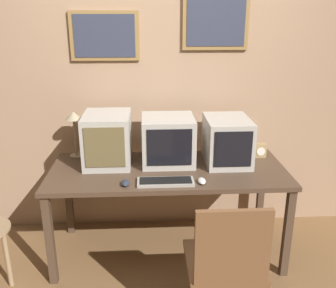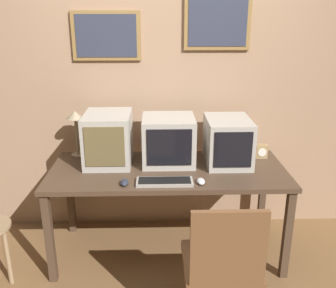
{
  "view_description": "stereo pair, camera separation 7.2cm",
  "coord_description": "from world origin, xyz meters",
  "px_view_note": "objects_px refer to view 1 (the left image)",
  "views": [
    {
      "loc": [
        -0.15,
        -2.05,
        1.91
      ],
      "look_at": [
        0.0,
        0.66,
        0.96
      ],
      "focal_mm": 40.0,
      "sensor_mm": 36.0,
      "label": 1
    },
    {
      "loc": [
        -0.07,
        -2.05,
        1.91
      ],
      "look_at": [
        0.0,
        0.66,
        0.96
      ],
      "focal_mm": 40.0,
      "sensor_mm": 36.0,
      "label": 2
    }
  ],
  "objects_px": {
    "mouse_near_keyboard": "(202,181)",
    "desk_clock": "(260,150)",
    "desk_lamp": "(74,122)",
    "office_chair": "(225,274)",
    "monitor_left": "(108,139)",
    "keyboard_main": "(166,182)",
    "monitor_center": "(168,140)",
    "mouse_far_corner": "(125,183)",
    "monitor_right": "(227,140)"
  },
  "relations": [
    {
      "from": "mouse_near_keyboard",
      "to": "desk_clock",
      "type": "distance_m",
      "value": 0.74
    },
    {
      "from": "desk_clock",
      "to": "desk_lamp",
      "type": "distance_m",
      "value": 1.57
    },
    {
      "from": "office_chair",
      "to": "monitor_left",
      "type": "bearing_deg",
      "value": 129.09
    },
    {
      "from": "mouse_near_keyboard",
      "to": "desk_clock",
      "type": "height_order",
      "value": "desk_clock"
    },
    {
      "from": "keyboard_main",
      "to": "mouse_near_keyboard",
      "type": "xyz_separation_m",
      "value": [
        0.26,
        -0.01,
        0.0
      ]
    },
    {
      "from": "keyboard_main",
      "to": "desk_lamp",
      "type": "relative_size",
      "value": 1.03
    },
    {
      "from": "monitor_center",
      "to": "mouse_near_keyboard",
      "type": "distance_m",
      "value": 0.51
    },
    {
      "from": "keyboard_main",
      "to": "mouse_far_corner",
      "type": "height_order",
      "value": "mouse_far_corner"
    },
    {
      "from": "mouse_far_corner",
      "to": "desk_clock",
      "type": "bearing_deg",
      "value": 24.03
    },
    {
      "from": "keyboard_main",
      "to": "mouse_near_keyboard",
      "type": "relative_size",
      "value": 3.87
    },
    {
      "from": "mouse_far_corner",
      "to": "desk_clock",
      "type": "height_order",
      "value": "desk_clock"
    },
    {
      "from": "desk_clock",
      "to": "office_chair",
      "type": "relative_size",
      "value": 0.13
    },
    {
      "from": "desk_clock",
      "to": "desk_lamp",
      "type": "bearing_deg",
      "value": 176.63
    },
    {
      "from": "monitor_left",
      "to": "monitor_right",
      "type": "height_order",
      "value": "monitor_left"
    },
    {
      "from": "monitor_center",
      "to": "desk_lamp",
      "type": "height_order",
      "value": "desk_lamp"
    },
    {
      "from": "mouse_near_keyboard",
      "to": "office_chair",
      "type": "relative_size",
      "value": 0.11
    },
    {
      "from": "monitor_left",
      "to": "keyboard_main",
      "type": "height_order",
      "value": "monitor_left"
    },
    {
      "from": "keyboard_main",
      "to": "desk_clock",
      "type": "height_order",
      "value": "desk_clock"
    },
    {
      "from": "mouse_far_corner",
      "to": "desk_lamp",
      "type": "relative_size",
      "value": 0.27
    },
    {
      "from": "mouse_near_keyboard",
      "to": "office_chair",
      "type": "distance_m",
      "value": 0.67
    },
    {
      "from": "monitor_center",
      "to": "mouse_near_keyboard",
      "type": "bearing_deg",
      "value": -62.71
    },
    {
      "from": "monitor_center",
      "to": "monitor_right",
      "type": "height_order",
      "value": "monitor_center"
    },
    {
      "from": "monitor_center",
      "to": "desk_lamp",
      "type": "bearing_deg",
      "value": 168.66
    },
    {
      "from": "keyboard_main",
      "to": "desk_clock",
      "type": "relative_size",
      "value": 3.41
    },
    {
      "from": "monitor_right",
      "to": "office_chair",
      "type": "distance_m",
      "value": 1.1
    },
    {
      "from": "mouse_near_keyboard",
      "to": "desk_clock",
      "type": "xyz_separation_m",
      "value": [
        0.56,
        0.49,
        0.04
      ]
    },
    {
      "from": "keyboard_main",
      "to": "office_chair",
      "type": "distance_m",
      "value": 0.75
    },
    {
      "from": "mouse_far_corner",
      "to": "desk_lamp",
      "type": "xyz_separation_m",
      "value": [
        -0.44,
        0.58,
        0.29
      ]
    },
    {
      "from": "keyboard_main",
      "to": "desk_lamp",
      "type": "bearing_deg",
      "value": 141.9
    },
    {
      "from": "desk_lamp",
      "to": "keyboard_main",
      "type": "bearing_deg",
      "value": -38.1
    },
    {
      "from": "mouse_far_corner",
      "to": "office_chair",
      "type": "height_order",
      "value": "office_chair"
    },
    {
      "from": "monitor_left",
      "to": "mouse_near_keyboard",
      "type": "height_order",
      "value": "monitor_left"
    },
    {
      "from": "monitor_center",
      "to": "office_chair",
      "type": "bearing_deg",
      "value": -72.74
    },
    {
      "from": "monitor_center",
      "to": "mouse_far_corner",
      "type": "xyz_separation_m",
      "value": [
        -0.33,
        -0.43,
        -0.17
      ]
    },
    {
      "from": "desk_clock",
      "to": "keyboard_main",
      "type": "bearing_deg",
      "value": -149.65
    },
    {
      "from": "monitor_center",
      "to": "keyboard_main",
      "type": "height_order",
      "value": "monitor_center"
    },
    {
      "from": "monitor_center",
      "to": "monitor_right",
      "type": "xyz_separation_m",
      "value": [
        0.47,
        -0.02,
        -0.01
      ]
    },
    {
      "from": "keyboard_main",
      "to": "office_chair",
      "type": "relative_size",
      "value": 0.44
    },
    {
      "from": "monitor_center",
      "to": "keyboard_main",
      "type": "bearing_deg",
      "value": -95.44
    },
    {
      "from": "keyboard_main",
      "to": "desk_clock",
      "type": "xyz_separation_m",
      "value": [
        0.82,
        0.48,
        0.05
      ]
    },
    {
      "from": "keyboard_main",
      "to": "office_chair",
      "type": "height_order",
      "value": "office_chair"
    },
    {
      "from": "mouse_near_keyboard",
      "to": "monitor_right",
      "type": "bearing_deg",
      "value": 57.45
    },
    {
      "from": "monitor_center",
      "to": "office_chair",
      "type": "xyz_separation_m",
      "value": [
        0.3,
        -0.96,
        -0.56
      ]
    },
    {
      "from": "monitor_left",
      "to": "mouse_near_keyboard",
      "type": "distance_m",
      "value": 0.84
    },
    {
      "from": "monitor_center",
      "to": "mouse_far_corner",
      "type": "bearing_deg",
      "value": -127.16
    },
    {
      "from": "monitor_center",
      "to": "mouse_far_corner",
      "type": "height_order",
      "value": "monitor_center"
    },
    {
      "from": "office_chair",
      "to": "monitor_right",
      "type": "bearing_deg",
      "value": 79.36
    },
    {
      "from": "monitor_right",
      "to": "keyboard_main",
      "type": "height_order",
      "value": "monitor_right"
    },
    {
      "from": "mouse_near_keyboard",
      "to": "mouse_far_corner",
      "type": "xyz_separation_m",
      "value": [
        -0.55,
        -0.01,
        0.0
      ]
    },
    {
      "from": "desk_lamp",
      "to": "office_chair",
      "type": "relative_size",
      "value": 0.43
    }
  ]
}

